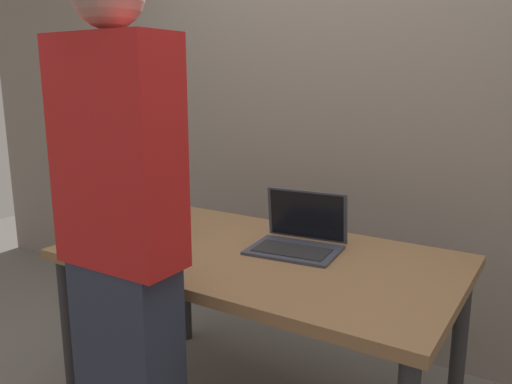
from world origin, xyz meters
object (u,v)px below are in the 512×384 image
(beer_bottle_brown, at_px, (132,205))
(beer_bottle_dark, at_px, (157,207))
(beer_bottle_amber, at_px, (167,210))
(laptop, at_px, (298,237))
(person_figure, at_px, (122,241))
(beer_bottle_green, at_px, (158,199))

(beer_bottle_brown, bearing_deg, beer_bottle_dark, 29.78)
(beer_bottle_amber, xyz_separation_m, beer_bottle_brown, (-0.20, -0.01, -0.00))
(laptop, relative_size, beer_bottle_dark, 1.38)
(beer_bottle_brown, distance_m, person_figure, 0.81)
(beer_bottle_amber, height_order, beer_bottle_brown, same)
(beer_bottle_dark, distance_m, beer_bottle_green, 0.10)
(laptop, bearing_deg, beer_bottle_green, -177.81)
(person_figure, bearing_deg, beer_bottle_green, 125.60)
(laptop, height_order, beer_bottle_amber, beer_bottle_amber)
(beer_bottle_amber, bearing_deg, person_figure, -59.55)
(beer_bottle_green, height_order, person_figure, person_figure)
(beer_bottle_green, distance_m, person_figure, 0.88)
(beer_bottle_green, bearing_deg, beer_bottle_dark, -50.21)
(beer_bottle_amber, relative_size, beer_bottle_green, 1.02)
(beer_bottle_green, bearing_deg, beer_bottle_amber, -36.84)
(beer_bottle_amber, bearing_deg, beer_bottle_green, 143.16)
(laptop, height_order, beer_bottle_green, beer_bottle_green)
(beer_bottle_amber, height_order, person_figure, person_figure)
(beer_bottle_dark, relative_size, beer_bottle_amber, 0.91)
(beer_bottle_dark, height_order, person_figure, person_figure)
(beer_bottle_dark, bearing_deg, beer_bottle_amber, -25.89)
(person_figure, bearing_deg, beer_bottle_brown, 133.45)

